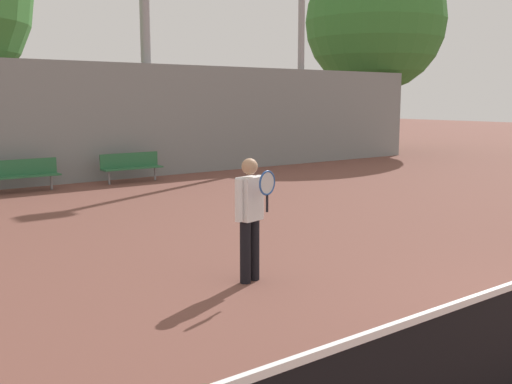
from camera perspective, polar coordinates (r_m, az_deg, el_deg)
The scene contains 5 objects.
tennis_player at distance 7.62m, azimuth -0.55°, elevation -2.06°, with size 0.51×0.46×1.60m.
bench_courtside_far at distance 17.31m, azimuth -11.82°, elevation 2.57°, with size 1.76×0.40×0.82m.
bench_adjacent_court at distance 16.22m, azimuth -21.89°, elevation 1.71°, with size 2.12×0.40×0.82m.
back_fence at distance 17.54m, azimuth -15.62°, elevation 6.42°, with size 26.80×0.06×3.37m.
tree_green_tall at distance 27.71m, azimuth 11.29°, elevation 15.61°, with size 6.11×6.11×8.73m.
Camera 1 is at (-6.51, -2.29, 2.34)m, focal length 42.00 mm.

